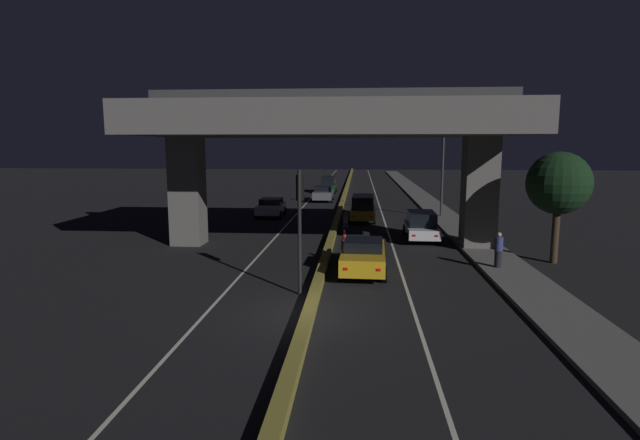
# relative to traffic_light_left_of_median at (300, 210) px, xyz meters

# --- Properties ---
(ground_plane) EXTENTS (200.00, 200.00, 0.00)m
(ground_plane) POSITION_rel_traffic_light_left_of_median_xyz_m (0.60, -2.31, -3.23)
(ground_plane) COLOR black
(lane_line_left_inner) EXTENTS (0.12, 126.00, 0.00)m
(lane_line_left_inner) POSITION_rel_traffic_light_left_of_median_xyz_m (-2.92, 32.69, -3.23)
(lane_line_left_inner) COLOR beige
(lane_line_left_inner) RESTS_ON ground_plane
(lane_line_right_inner) EXTENTS (0.12, 126.00, 0.00)m
(lane_line_right_inner) POSITION_rel_traffic_light_left_of_median_xyz_m (4.12, 32.69, -3.23)
(lane_line_right_inner) COLOR beige
(lane_line_right_inner) RESTS_ON ground_plane
(median_divider) EXTENTS (0.41, 126.00, 0.33)m
(median_divider) POSITION_rel_traffic_light_left_of_median_xyz_m (0.60, 32.69, -3.07)
(median_divider) COLOR olive
(median_divider) RESTS_ON ground_plane
(sidewalk_right) EXTENTS (2.37, 126.00, 0.16)m
(sidewalk_right) POSITION_rel_traffic_light_left_of_median_xyz_m (8.93, 25.69, -3.16)
(sidewalk_right) COLOR #5B5956
(sidewalk_right) RESTS_ON ground_plane
(elevated_overpass) EXTENTS (20.03, 10.47, 8.63)m
(elevated_overpass) POSITION_rel_traffic_light_left_of_median_xyz_m (0.60, 9.14, 3.36)
(elevated_overpass) COLOR #5B5956
(elevated_overpass) RESTS_ON ground_plane
(traffic_light_left_of_median) EXTENTS (0.30, 0.49, 4.74)m
(traffic_light_left_of_median) POSITION_rel_traffic_light_left_of_median_xyz_m (0.00, 0.00, 0.00)
(traffic_light_left_of_median) COLOR black
(traffic_light_left_of_median) RESTS_ON ground_plane
(street_lamp) EXTENTS (2.31, 0.32, 8.85)m
(street_lamp) POSITION_rel_traffic_light_left_of_median_xyz_m (8.29, 20.72, 1.94)
(street_lamp) COLOR #2D2D30
(street_lamp) RESTS_ON ground_plane
(car_taxi_yellow_lead) EXTENTS (2.16, 4.80, 1.51)m
(car_taxi_yellow_lead) POSITION_rel_traffic_light_left_of_median_xyz_m (2.43, 3.42, -2.45)
(car_taxi_yellow_lead) COLOR gold
(car_taxi_yellow_lead) RESTS_ON ground_plane
(car_white_second) EXTENTS (2.00, 4.55, 1.69)m
(car_white_second) POSITION_rel_traffic_light_left_of_median_xyz_m (5.94, 11.50, -2.35)
(car_white_second) COLOR silver
(car_white_second) RESTS_ON ground_plane
(car_taxi_yellow_third) EXTENTS (2.03, 4.73, 1.90)m
(car_taxi_yellow_third) POSITION_rel_traffic_light_left_of_median_xyz_m (2.51, 18.86, -2.24)
(car_taxi_yellow_third) COLOR gold
(car_taxi_yellow_third) RESTS_ON ground_plane
(car_white_lead_oncoming) EXTENTS (2.11, 4.09, 1.42)m
(car_white_lead_oncoming) POSITION_rel_traffic_light_left_of_median_xyz_m (-4.78, 20.64, -2.49)
(car_white_lead_oncoming) COLOR silver
(car_white_lead_oncoming) RESTS_ON ground_plane
(car_grey_second_oncoming) EXTENTS (2.05, 4.06, 1.52)m
(car_grey_second_oncoming) POSITION_rel_traffic_light_left_of_median_xyz_m (-1.39, 31.68, -2.47)
(car_grey_second_oncoming) COLOR #515459
(car_grey_second_oncoming) RESTS_ON ground_plane
(car_dark_green_third_oncoming) EXTENTS (1.95, 4.12, 1.98)m
(car_dark_green_third_oncoming) POSITION_rel_traffic_light_left_of_median_xyz_m (-1.42, 40.48, -2.20)
(car_dark_green_third_oncoming) COLOR black
(car_dark_green_third_oncoming) RESTS_ON ground_plane
(motorcycle_white_filtering_near) EXTENTS (0.33, 1.79, 1.43)m
(motorcycle_white_filtering_near) POSITION_rel_traffic_light_left_of_median_xyz_m (1.54, 5.01, -2.62)
(motorcycle_white_filtering_near) COLOR black
(motorcycle_white_filtering_near) RESTS_ON ground_plane
(motorcycle_blue_filtering_mid) EXTENTS (0.34, 1.91, 1.49)m
(motorcycle_blue_filtering_mid) POSITION_rel_traffic_light_left_of_median_xyz_m (1.38, 13.14, -2.61)
(motorcycle_blue_filtering_mid) COLOR black
(motorcycle_blue_filtering_mid) RESTS_ON ground_plane
(pedestrian_on_sidewalk) EXTENTS (0.37, 0.37, 1.60)m
(pedestrian_on_sidewalk) POSITION_rel_traffic_light_left_of_median_xyz_m (8.50, 4.23, -2.29)
(pedestrian_on_sidewalk) COLOR black
(pedestrian_on_sidewalk) RESTS_ON sidewalk_right
(roadside_tree_kerbside_near) EXTENTS (2.96, 2.96, 5.34)m
(roadside_tree_kerbside_near) POSITION_rel_traffic_light_left_of_median_xyz_m (11.60, 5.97, 0.59)
(roadside_tree_kerbside_near) COLOR #38281C
(roadside_tree_kerbside_near) RESTS_ON ground_plane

